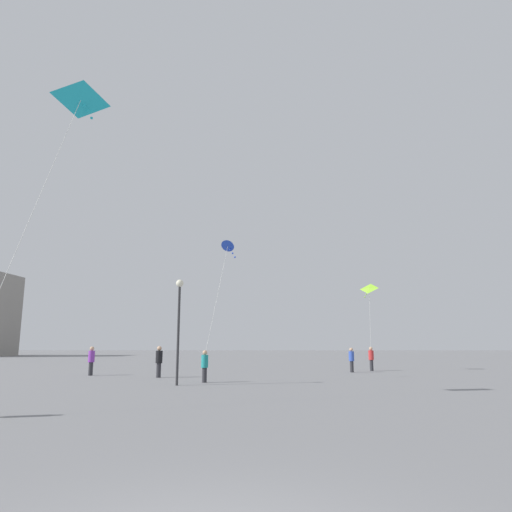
# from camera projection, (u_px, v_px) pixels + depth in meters

# --- Properties ---
(person_in_purple) EXTENTS (0.38, 0.38, 1.74)m
(person_in_purple) POSITION_uv_depth(u_px,v_px,m) (91.00, 360.00, 28.76)
(person_in_purple) COLOR #2D2D33
(person_in_purple) RESTS_ON ground_plane
(person_in_teal) EXTENTS (0.34, 0.34, 1.58)m
(person_in_teal) POSITION_uv_depth(u_px,v_px,m) (205.00, 365.00, 23.44)
(person_in_teal) COLOR #2D2D33
(person_in_teal) RESTS_ON ground_plane
(person_in_blue) EXTENTS (0.36, 0.36, 1.64)m
(person_in_blue) POSITION_uv_depth(u_px,v_px,m) (352.00, 359.00, 31.98)
(person_in_blue) COLOR #2D2D33
(person_in_blue) RESTS_ON ground_plane
(person_in_black) EXTENTS (0.39, 0.39, 1.77)m
(person_in_black) POSITION_uv_depth(u_px,v_px,m) (159.00, 360.00, 26.96)
(person_in_black) COLOR #2D2D33
(person_in_black) RESTS_ON ground_plane
(person_in_red) EXTENTS (0.37, 0.37, 1.69)m
(person_in_red) POSITION_uv_depth(u_px,v_px,m) (371.00, 358.00, 33.73)
(person_in_red) COLOR #2D2D33
(person_in_red) RESTS_ON ground_plane
(kite_cyan_delta) EXTENTS (1.74, 4.30, 9.97)m
(kite_cyan_delta) POSITION_uv_depth(u_px,v_px,m) (80.00, 103.00, 17.46)
(kite_cyan_delta) COLOR #1EB2C6
(kite_cobalt_diamond) EXTENTS (1.42, 1.91, 6.28)m
(kite_cobalt_diamond) POSITION_uv_depth(u_px,v_px,m) (228.00, 247.00, 26.06)
(kite_cobalt_diamond) COLOR blue
(kite_lime_delta) EXTENTS (1.13, 1.00, 4.95)m
(kite_lime_delta) POSITION_uv_depth(u_px,v_px,m) (369.00, 290.00, 34.94)
(kite_lime_delta) COLOR #8CD12D
(lamppost_east) EXTENTS (0.36, 0.36, 4.93)m
(lamppost_east) POSITION_uv_depth(u_px,v_px,m) (179.00, 313.00, 22.28)
(lamppost_east) COLOR #2D2D30
(lamppost_east) RESTS_ON ground_plane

